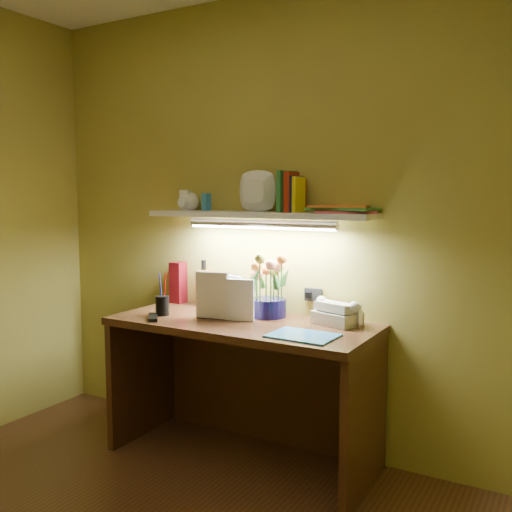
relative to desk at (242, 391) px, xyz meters
The scene contains 13 objects.
desk is the anchor object (origin of this frame).
flower_bouquet 0.58m from the desk, 68.66° to the left, with size 0.22×0.22×0.34m, color #0D0B3C, non-canonical shape.
telephone 0.66m from the desk, 21.38° to the left, with size 0.22×0.16×0.13m, color beige, non-canonical shape.
desk_clock 0.71m from the desk, 19.50° to the left, with size 0.08×0.04×0.08m, color #ACACB0.
whisky_bottle 0.71m from the desk, 148.61° to the left, with size 0.07×0.07×0.27m, color #BF6517, non-canonical shape.
whisky_box 0.82m from the desk, 157.60° to the left, with size 0.08×0.08×0.25m, color #57080F.
pen_cup 0.66m from the desk, 168.89° to the right, with size 0.07×0.07×0.18m, color black.
art_card 0.55m from the desk, 136.80° to the left, with size 0.20×0.04×0.20m, color white, non-canonical shape.
tv_remote 0.61m from the desk, 156.19° to the right, with size 0.05×0.17×0.02m, color black.
blue_folder 0.58m from the desk, 18.14° to the right, with size 0.31×0.22×0.01m, color #358BC6.
desk_book_a 0.57m from the desk, behind, with size 0.19×0.02×0.25m, color white.
desk_book_b 0.49m from the desk, 167.53° to the right, with size 0.16×0.02×0.22m, color white.
wall_shelf 0.98m from the desk, 79.92° to the left, with size 1.32×0.31×0.25m.
Camera 1 is at (1.52, -1.30, 1.40)m, focal length 40.00 mm.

